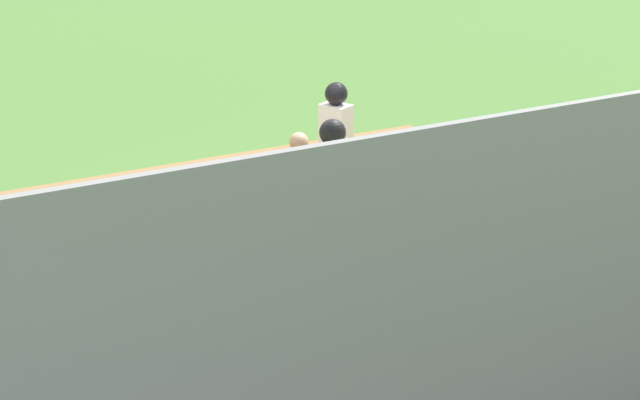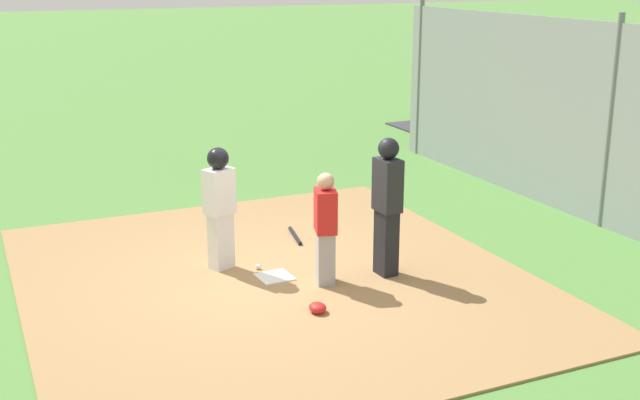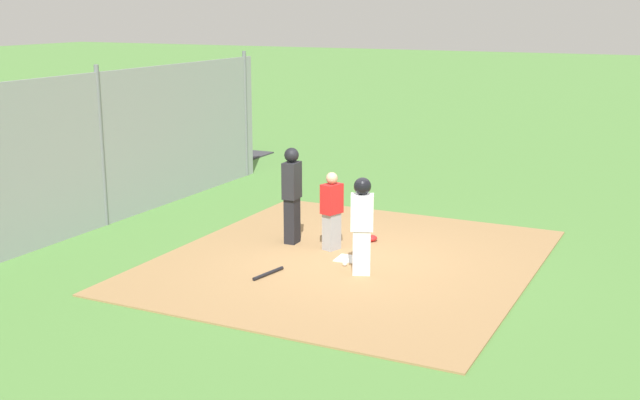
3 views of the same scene
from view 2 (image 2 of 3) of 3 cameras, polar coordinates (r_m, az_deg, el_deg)
ground_plane at (r=10.78m, az=-3.23°, el=-5.65°), size 140.00×140.00×0.00m
dirt_infield at (r=10.77m, az=-3.23°, el=-5.58°), size 7.20×6.40×0.03m
home_plate at (r=10.77m, az=-3.23°, el=-5.45°), size 0.46×0.46×0.02m
catcher at (r=10.33m, az=0.39°, el=-1.96°), size 0.44×0.36×1.48m
umpire at (r=10.60m, az=4.78°, el=-0.20°), size 0.39×0.28×1.87m
runner at (r=10.87m, az=-7.13°, el=0.01°), size 0.38×0.45×1.69m
baseball_bat at (r=12.28m, az=-1.78°, el=-2.54°), size 0.75×0.20×0.06m
catcher_mask at (r=9.70m, az=-0.17°, el=-7.63°), size 0.24×0.20×0.12m
baseball at (r=11.06m, az=-4.40°, el=-4.73°), size 0.07×0.07×0.07m
backstop_fence at (r=13.31m, az=19.86°, el=4.85°), size 12.00×0.10×3.35m
parked_car_dark at (r=20.04m, az=13.57°, el=6.04°), size 4.24×1.96×1.28m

